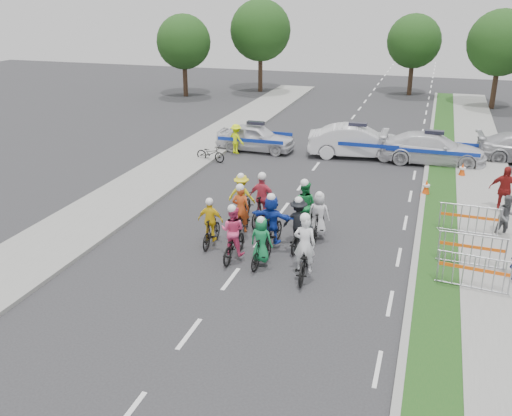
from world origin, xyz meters
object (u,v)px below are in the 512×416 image
(spectator_1, at_px, (507,217))
(rider_7, at_px, (319,220))
(rider_1, at_px, (261,246))
(rider_2, at_px, (233,238))
(tree_3, at_px, (260,30))
(rider_5, at_px, (272,224))
(tree_4, at_px, (414,41))
(rider_10, at_px, (242,201))
(parked_bike, at_px, (211,153))
(rider_0, at_px, (305,256))
(barrier_2, at_px, (469,221))
(barrier_1, at_px, (471,251))
(cone_0, at_px, (426,188))
(rider_3, at_px, (211,227))
(spectator_2, at_px, (504,190))
(rider_9, at_px, (263,204))
(rider_8, at_px, (304,212))
(rider_6, at_px, (241,219))
(police_car_1, at_px, (357,141))
(rider_4, at_px, (298,228))
(police_car_0, at_px, (256,138))
(tree_1, at_px, (501,43))
(cone_1, at_px, (462,171))
(barrier_0, at_px, (473,274))
(marshal_hiviz, at_px, (236,139))
(police_car_2, at_px, (433,148))
(tree_0, at_px, (184,42))

(spectator_1, bearing_deg, rider_7, 177.64)
(rider_1, height_order, rider_7, rider_7)
(rider_2, bearing_deg, tree_3, -73.98)
(rider_5, xyz_separation_m, tree_4, (2.50, 31.45, 3.39))
(rider_10, relative_size, tree_4, 0.29)
(parked_bike, distance_m, tree_4, 24.42)
(rider_0, bearing_deg, tree_4, -96.23)
(rider_0, xyz_separation_m, barrier_2, (4.69, 4.61, -0.11))
(barrier_1, height_order, cone_0, barrier_1)
(barrier_1, bearing_deg, rider_1, -164.10)
(rider_2, bearing_deg, cone_0, -124.84)
(barrier_1, relative_size, cone_0, 2.86)
(rider_0, distance_m, cone_0, 9.00)
(rider_3, relative_size, spectator_2, 0.92)
(rider_2, relative_size, rider_9, 0.92)
(barrier_2, bearing_deg, rider_3, -157.34)
(rider_8, xyz_separation_m, rider_9, (-1.58, 0.23, 0.03))
(parked_bike, distance_m, tree_3, 21.53)
(rider_7, height_order, spectator_2, spectator_2)
(rider_6, distance_m, spectator_2, 10.05)
(rider_8, bearing_deg, rider_10, -7.72)
(rider_8, relative_size, spectator_1, 1.29)
(rider_2, height_order, police_car_1, rider_2)
(rider_9, height_order, police_car_1, rider_9)
(rider_4, relative_size, barrier_1, 0.91)
(rider_0, xyz_separation_m, rider_8, (-0.77, 3.25, 0.06))
(rider_7, xyz_separation_m, spectator_1, (6.06, 1.97, 0.09))
(cone_0, xyz_separation_m, tree_4, (-2.18, 24.75, 3.85))
(police_car_0, bearing_deg, tree_1, -36.35)
(rider_2, relative_size, rider_3, 1.08)
(barrier_2, height_order, cone_1, barrier_2)
(rider_0, xyz_separation_m, rider_4, (-0.65, 1.88, 0.04))
(barrier_0, bearing_deg, rider_2, 179.94)
(police_car_1, height_order, marshal_hiviz, police_car_1)
(rider_0, bearing_deg, police_car_2, -108.12)
(rider_4, relative_size, barrier_0, 0.91)
(spectator_1, bearing_deg, parked_bike, 136.19)
(rider_6, relative_size, tree_0, 0.31)
(police_car_0, bearing_deg, rider_0, -154.76)
(rider_10, bearing_deg, tree_4, -98.43)
(cone_1, bearing_deg, rider_3, -128.31)
(rider_7, xyz_separation_m, tree_0, (-15.85, 24.34, 3.51))
(rider_6, relative_size, rider_8, 0.98)
(spectator_2, distance_m, parked_bike, 13.53)
(barrier_1, bearing_deg, rider_5, -177.10)
(rider_3, distance_m, cone_0, 9.78)
(tree_1, relative_size, tree_3, 0.93)
(rider_8, bearing_deg, rider_9, -5.16)
(rider_4, relative_size, rider_9, 0.91)
(parked_bike, bearing_deg, barrier_0, -120.00)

